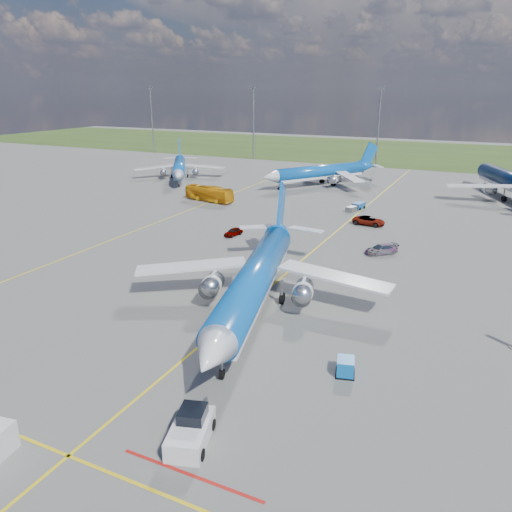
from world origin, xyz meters
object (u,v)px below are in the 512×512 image
at_px(bg_jet_n, 510,199).
at_px(pushback_tug, 191,430).
at_px(main_airliner, 255,311).
at_px(service_car_c, 381,249).
at_px(bg_jet_nnw, 320,185).
at_px(bg_jet_nw, 180,179).
at_px(apron_bus, 209,194).
at_px(baggage_tug_c, 356,207).
at_px(service_car_a, 233,232).
at_px(service_car_b, 369,221).
at_px(uld_container, 345,367).

relative_size(bg_jet_n, pushback_tug, 6.24).
height_order(main_airliner, service_car_c, main_airliner).
xyz_separation_m(bg_jet_nnw, main_airliner, (16.81, -70.74, 0.00)).
height_order(bg_jet_n, main_airliner, bg_jet_n).
height_order(bg_jet_nw, apron_bus, bg_jet_nw).
height_order(bg_jet_n, baggage_tug_c, bg_jet_n).
bearing_deg(bg_jet_nw, baggage_tug_c, -48.35).
bearing_deg(service_car_a, service_car_c, 12.84).
bearing_deg(service_car_b, bg_jet_nw, 70.47).
distance_m(pushback_tug, baggage_tug_c, 70.29).
height_order(main_airliner, service_car_b, main_airliner).
bearing_deg(service_car_b, service_car_c, -156.24).
relative_size(pushback_tug, service_car_b, 1.19).
xyz_separation_m(bg_jet_nnw, baggage_tug_c, (14.44, -21.17, 0.58)).
bearing_deg(pushback_tug, service_car_a, 97.91).
bearing_deg(bg_jet_nnw, bg_jet_nw, -134.56).
bearing_deg(apron_bus, service_car_b, -86.79).
relative_size(bg_jet_nw, bg_jet_n, 0.82).
bearing_deg(main_airliner, bg_jet_n, 57.59).
relative_size(bg_jet_nnw, main_airliner, 0.89).
xyz_separation_m(bg_jet_nw, pushback_tug, (57.16, -83.58, 0.87)).
bearing_deg(bg_jet_n, service_car_a, 27.46).
bearing_deg(bg_jet_nw, service_car_c, -65.60).
relative_size(bg_jet_nw, apron_bus, 2.94).
xyz_separation_m(apron_bus, service_car_a, (16.50, -20.25, -0.95)).
bearing_deg(bg_jet_n, apron_bus, 3.81).
relative_size(service_car_a, service_car_c, 0.76).
xyz_separation_m(bg_jet_nw, service_car_a, (36.72, -39.42, 0.62)).
distance_m(uld_container, service_car_b, 48.43).
relative_size(service_car_b, baggage_tug_c, 0.96).
height_order(service_car_b, baggage_tug_c, service_car_b).
xyz_separation_m(pushback_tug, apron_bus, (-36.94, 64.42, 0.70)).
bearing_deg(baggage_tug_c, bg_jet_nnw, 136.83).
relative_size(bg_jet_nnw, apron_bus, 3.14).
height_order(bg_jet_nw, pushback_tug, bg_jet_nw).
bearing_deg(bg_jet_n, baggage_tug_c, 18.06).
xyz_separation_m(bg_jet_n, service_car_c, (-16.59, -48.86, 0.69)).
height_order(bg_jet_nnw, service_car_b, bg_jet_nnw).
relative_size(main_airliner, apron_bus, 3.54).
bearing_deg(bg_jet_nnw, apron_bus, -86.00).
height_order(service_car_a, baggage_tug_c, baggage_tug_c).
bearing_deg(apron_bus, main_airliner, -133.52).
bearing_deg(baggage_tug_c, uld_container, -63.40).
height_order(bg_jet_nw, service_car_c, bg_jet_nw).
xyz_separation_m(pushback_tug, service_car_b, (-2.55, 59.94, -0.11)).
bearing_deg(bg_jet_n, service_car_b, 33.33).
height_order(apron_bus, service_car_c, apron_bus).
relative_size(bg_jet_n, service_car_b, 7.42).
relative_size(pushback_tug, service_car_a, 1.79).
bearing_deg(baggage_tug_c, apron_bus, -156.97).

